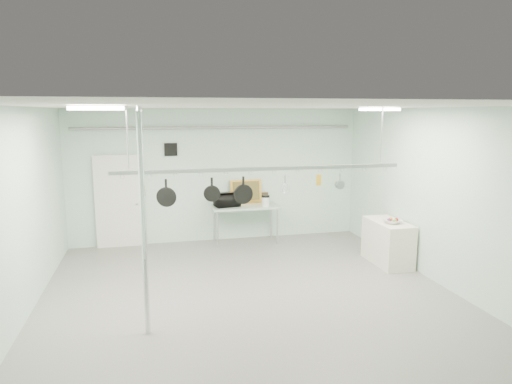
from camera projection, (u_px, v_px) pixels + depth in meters
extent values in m
plane|color=gray|center=(255.00, 305.00, 7.47)|extent=(8.00, 8.00, 0.00)
cube|color=silver|center=(255.00, 107.00, 6.91)|extent=(7.00, 8.00, 0.02)
cube|color=#ADD0BD|center=(218.00, 175.00, 11.02)|extent=(7.00, 0.02, 3.20)
cube|color=#ADD0BD|center=(449.00, 200.00, 7.97)|extent=(0.02, 8.00, 3.20)
cube|color=silver|center=(120.00, 202.00, 10.55)|extent=(1.10, 0.10, 2.20)
cube|color=black|center=(171.00, 149.00, 10.64)|extent=(0.30, 0.04, 0.30)
cylinder|color=gray|center=(218.00, 128.00, 10.73)|extent=(6.60, 0.07, 0.07)
cylinder|color=silver|center=(144.00, 224.00, 6.23)|extent=(0.08, 0.08, 3.20)
cube|color=#A4C1B1|center=(245.00, 207.00, 10.90)|extent=(1.60, 0.70, 0.05)
cylinder|color=#B7B7BC|center=(218.00, 230.00, 10.55)|extent=(0.04, 0.04, 0.86)
cylinder|color=#B7B7BC|center=(214.00, 224.00, 11.09)|extent=(0.04, 0.04, 0.86)
cylinder|color=#B7B7BC|center=(277.00, 226.00, 10.87)|extent=(0.04, 0.04, 0.86)
cylinder|color=#B7B7BC|center=(271.00, 221.00, 11.41)|extent=(0.04, 0.04, 0.86)
cube|color=silver|center=(388.00, 242.00, 9.43)|extent=(0.60, 1.20, 0.90)
cube|color=#B7B7BC|center=(262.00, 169.00, 7.42)|extent=(4.80, 0.06, 0.06)
cylinder|color=#B7B7BC|center=(127.00, 140.00, 6.86)|extent=(0.02, 0.02, 0.94)
cylinder|color=#B7B7BC|center=(382.00, 136.00, 7.80)|extent=(0.02, 0.02, 0.94)
cube|color=white|center=(97.00, 108.00, 5.66)|extent=(0.65, 0.30, 0.05)
cube|color=white|center=(380.00, 109.00, 8.03)|extent=(0.65, 0.30, 0.05)
imported|color=black|center=(227.00, 200.00, 10.78)|extent=(0.63, 0.48, 0.32)
cylinder|color=silver|center=(265.00, 202.00, 10.79)|extent=(0.21, 0.21, 0.23)
cube|color=gold|center=(246.00, 191.00, 11.15)|extent=(0.79, 0.18, 0.58)
cube|color=#382813|center=(262.00, 197.00, 11.27)|extent=(0.30, 0.09, 0.25)
imported|color=silver|center=(393.00, 221.00, 9.17)|extent=(0.43, 0.43, 0.08)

